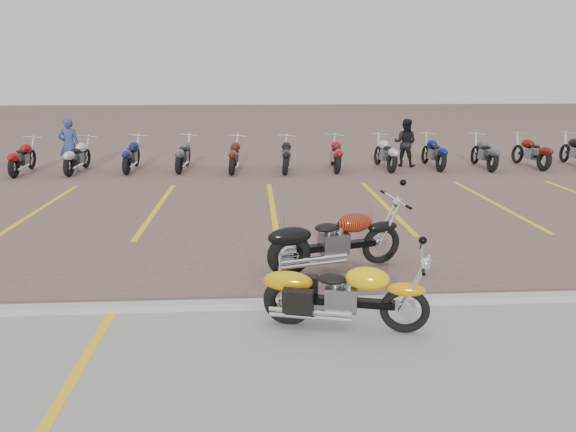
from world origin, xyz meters
name	(u,v)px	position (x,y,z in m)	size (l,w,h in m)	color
ground	(280,260)	(0.00, 0.00, 0.00)	(100.00, 100.00, 0.00)	#6E574E
concrete_apron	(304,419)	(0.00, -4.50, 0.01)	(60.00, 5.00, 0.01)	#9E9B93
curb	(288,304)	(0.00, -2.00, 0.06)	(60.00, 0.18, 0.12)	#ADAAA3
parking_stripes	(272,206)	(0.00, 4.00, 0.00)	(38.00, 5.50, 0.01)	yellow
apron_stripe	(45,428)	(-2.30, -4.50, 0.01)	(0.12, 5.00, 0.00)	yellow
yellow_cruiser	(341,297)	(0.62, -2.64, 0.42)	(2.00, 0.63, 0.84)	black
flame_cruiser	(332,243)	(0.79, -0.55, 0.47)	(2.23, 0.78, 0.94)	black
person_a	(69,145)	(-6.29, 9.28, 0.86)	(0.63, 0.41, 1.71)	navy
person_b	(405,143)	(4.69, 9.71, 0.80)	(0.78, 0.60, 1.60)	black
bg_bike_row	(284,153)	(0.56, 9.27, 0.55)	(20.46, 2.01, 1.10)	black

